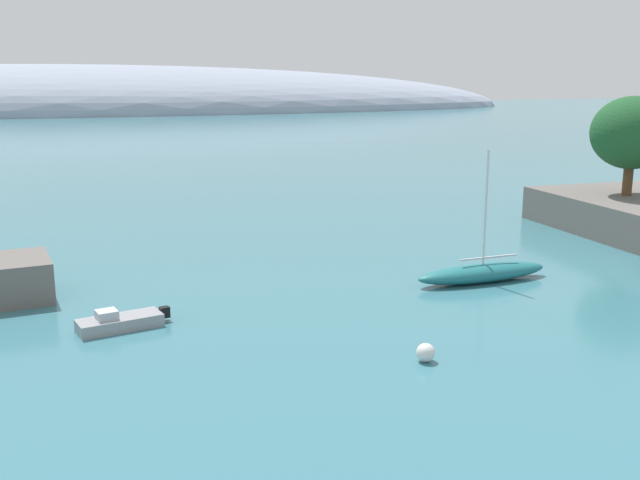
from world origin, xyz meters
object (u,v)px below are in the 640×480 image
(tree_clump_shore, at_px, (632,133))
(mooring_buoy_white, at_px, (426,353))
(sailboat_teal_mid_mooring, at_px, (482,272))
(motorboat_grey_foreground, at_px, (120,322))

(tree_clump_shore, relative_size, mooring_buoy_white, 9.52)
(tree_clump_shore, relative_size, sailboat_teal_mid_mooring, 0.89)
(sailboat_teal_mid_mooring, bearing_deg, motorboat_grey_foreground, 2.19)
(motorboat_grey_foreground, relative_size, mooring_buoy_white, 5.63)
(tree_clump_shore, height_order, motorboat_grey_foreground, tree_clump_shore)
(motorboat_grey_foreground, height_order, mooring_buoy_white, motorboat_grey_foreground)
(tree_clump_shore, bearing_deg, sailboat_teal_mid_mooring, -150.99)
(mooring_buoy_white, bearing_deg, sailboat_teal_mid_mooring, 50.22)
(tree_clump_shore, distance_m, mooring_buoy_white, 32.58)
(tree_clump_shore, bearing_deg, motorboat_grey_foreground, -162.58)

